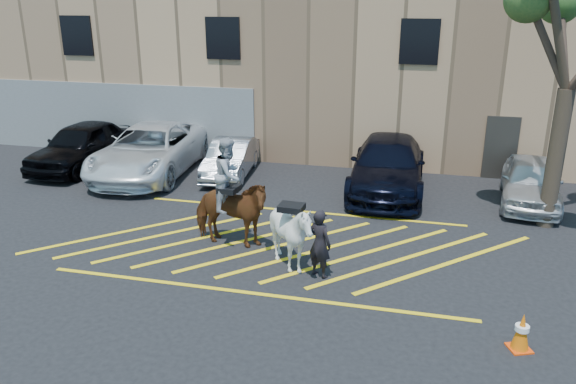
% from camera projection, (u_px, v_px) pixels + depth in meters
% --- Properties ---
extents(ground, '(90.00, 90.00, 0.00)m').
position_uv_depth(ground, '(283.00, 241.00, 14.66)').
color(ground, black).
rests_on(ground, ground).
extents(car_black_suv, '(2.19, 5.01, 1.68)m').
position_uv_depth(car_black_suv, '(82.00, 145.00, 20.73)').
color(car_black_suv, black).
rests_on(car_black_suv, ground).
extents(car_white_pickup, '(3.31, 6.40, 1.72)m').
position_uv_depth(car_white_pickup, '(150.00, 150.00, 19.99)').
color(car_white_pickup, white).
rests_on(car_white_pickup, ground).
extents(car_silver_sedan, '(1.70, 3.95, 1.27)m').
position_uv_depth(car_silver_sedan, '(231.00, 158.00, 19.81)').
color(car_silver_sedan, gray).
rests_on(car_silver_sedan, ground).
extents(car_blue_suv, '(2.41, 5.76, 1.66)m').
position_uv_depth(car_blue_suv, '(388.00, 165.00, 18.33)').
color(car_blue_suv, black).
rests_on(car_blue_suv, ground).
extents(car_white_suv, '(2.12, 4.32, 1.42)m').
position_uv_depth(car_white_suv, '(531.00, 181.00, 17.12)').
color(car_white_suv, silver).
rests_on(car_white_suv, ground).
extents(handler, '(0.70, 0.61, 1.61)m').
position_uv_depth(handler, '(320.00, 244.00, 12.58)').
color(handler, black).
rests_on(handler, ground).
extents(warehouse, '(32.42, 10.20, 7.30)m').
position_uv_depth(warehouse, '(350.00, 54.00, 24.45)').
color(warehouse, tan).
rests_on(warehouse, ground).
extents(hatching_zone, '(12.60, 5.12, 0.01)m').
position_uv_depth(hatching_zone, '(280.00, 246.00, 14.38)').
color(hatching_zone, yellow).
rests_on(hatching_zone, ground).
extents(mounted_bay, '(2.22, 1.16, 2.83)m').
position_uv_depth(mounted_bay, '(230.00, 204.00, 14.03)').
color(mounted_bay, '#632D17').
rests_on(mounted_bay, ground).
extents(saddled_white, '(1.49, 1.65, 1.73)m').
position_uv_depth(saddled_white, '(291.00, 235.00, 12.89)').
color(saddled_white, silver).
rests_on(saddled_white, ground).
extents(traffic_cone, '(0.49, 0.49, 0.73)m').
position_uv_depth(traffic_cone, '(522.00, 332.00, 10.06)').
color(traffic_cone, '#FF430A').
rests_on(traffic_cone, ground).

